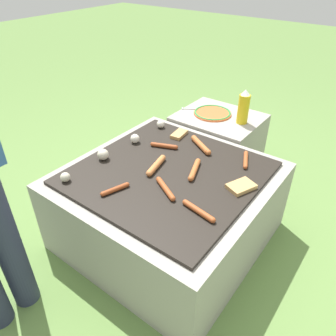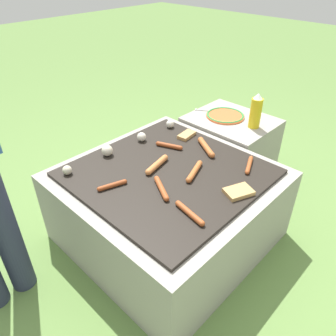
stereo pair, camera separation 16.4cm
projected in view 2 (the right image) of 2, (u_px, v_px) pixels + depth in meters
ground_plane at (168, 235)px, 1.90m from camera, size 14.00×14.00×0.00m
grill at (168, 205)px, 1.78m from camera, size 0.98×0.98×0.45m
side_ledge at (228, 148)px, 2.28m from camera, size 0.46×0.54×0.45m
sausage_front_right at (206, 147)px, 1.82m from camera, size 0.12×0.18×0.03m
sausage_front_center at (157, 165)px, 1.67m from camera, size 0.19×0.07×0.03m
sausage_back_left at (190, 213)px, 1.37m from camera, size 0.05×0.18×0.03m
sausage_mid_left at (195, 171)px, 1.63m from camera, size 0.18×0.08×0.03m
sausage_back_right at (161, 188)px, 1.51m from camera, size 0.10×0.17×0.03m
sausage_front_left at (249, 165)px, 1.68m from camera, size 0.15×0.08×0.02m
sausage_back_center at (169, 146)px, 1.84m from camera, size 0.08×0.15×0.02m
sausage_mid_right at (112, 185)px, 1.53m from camera, size 0.14×0.06×0.02m
bread_slice_left at (187, 135)px, 1.95m from camera, size 0.12×0.08×0.02m
bread_slice_center at (239, 192)px, 1.50m from camera, size 0.15×0.13×0.02m
mushroom_row at (124, 144)px, 1.83m from camera, size 0.77×0.07×0.06m
plate_colorful at (225, 116)px, 2.18m from camera, size 0.25×0.25×0.02m
condiment_bottle at (256, 111)px, 2.00m from camera, size 0.07×0.07×0.22m
fork_utensil at (207, 111)px, 2.26m from camera, size 0.11×0.16×0.01m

